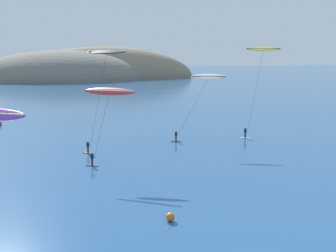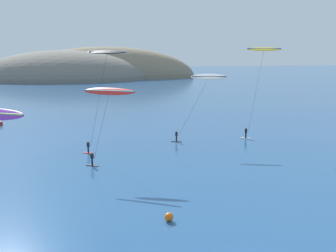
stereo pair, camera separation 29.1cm
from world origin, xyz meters
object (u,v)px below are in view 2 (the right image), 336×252
kitesurfer_white (207,82)px  kitesurfer_yellow (262,58)px  kitesurfer_black (105,62)px  kitesurfer_red (108,97)px  marker_buoy (169,217)px

kitesurfer_white → kitesurfer_yellow: 9.33m
kitesurfer_black → kitesurfer_white: bearing=15.5°
kitesurfer_yellow → kitesurfer_black: bearing=-168.3°
kitesurfer_black → kitesurfer_red: 7.31m
kitesurfer_yellow → marker_buoy: size_ratio=19.57×
kitesurfer_white → kitesurfer_black: (-14.45, -4.01, 2.97)m
kitesurfer_red → marker_buoy: 18.41m
kitesurfer_white → kitesurfer_yellow: kitesurfer_yellow is taller
kitesurfer_black → kitesurfer_red: (-0.22, -6.30, -3.70)m
kitesurfer_yellow → kitesurfer_red: 26.17m
kitesurfer_white → marker_buoy: (-11.27, -26.67, -8.48)m
kitesurfer_yellow → kitesurfer_red: size_ratio=1.49×
kitesurfer_red → kitesurfer_white: bearing=35.1°
kitesurfer_white → marker_buoy: 30.17m
kitesurfer_yellow → kitesurfer_white: bearing=-174.8°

